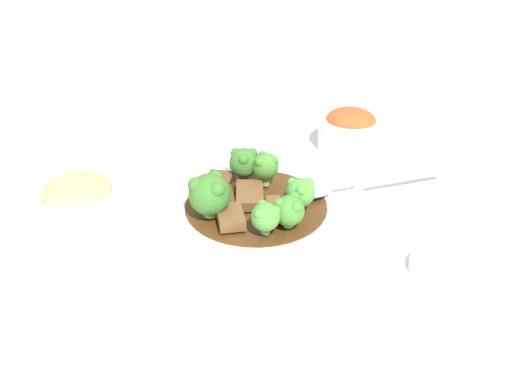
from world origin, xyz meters
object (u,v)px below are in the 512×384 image
object	(u,v)px
beef_strip_0	(218,183)
broccoli_floret_0	(266,216)
broccoli_floret_5	(289,210)
beef_strip_1	(222,198)
broccoli_floret_4	(244,162)
side_bowl_kimchi	(350,129)
main_plate	(256,208)
side_bowl_appetizer	(78,199)
sauce_dish	(438,265)
broccoli_floret_3	(265,166)
beef_strip_2	(277,209)
broccoli_floret_1	(300,192)
serving_spoon	(325,187)
broccoli_floret_2	(210,193)
beef_strip_4	(251,194)
beef_strip_3	(231,217)

from	to	relation	value
beef_strip_0	broccoli_floret_0	size ratio (longest dim) A/B	1.55
beef_strip_0	broccoli_floret_5	distance (m)	0.13
beef_strip_1	broccoli_floret_4	world-z (taller)	broccoli_floret_4
side_bowl_kimchi	main_plate	bearing A→B (deg)	4.93
side_bowl_appetizer	sauce_dish	size ratio (longest dim) A/B	1.71
main_plate	broccoli_floret_3	size ratio (longest dim) A/B	6.43
main_plate	beef_strip_1	distance (m)	0.04
main_plate	beef_strip_0	size ratio (longest dim) A/B	4.82
broccoli_floret_0	side_bowl_appetizer	size ratio (longest dim) A/B	0.36
beef_strip_2	side_bowl_appetizer	distance (m)	0.24
beef_strip_2	broccoli_floret_3	xyz separation A→B (m)	(-0.04, -0.05, 0.02)
beef_strip_1	broccoli_floret_0	bearing A→B (deg)	79.17
main_plate	beef_strip_0	bearing A→B (deg)	-85.10
main_plate	broccoli_floret_4	distance (m)	0.07
broccoli_floret_1	serving_spoon	size ratio (longest dim) A/B	0.21
broccoli_floret_2	main_plate	bearing A→B (deg)	160.16
serving_spoon	beef_strip_2	bearing A→B (deg)	-10.06
broccoli_floret_1	side_bowl_kimchi	distance (m)	0.23
beef_strip_4	beef_strip_2	bearing A→B (deg)	87.94
broccoli_floret_2	broccoli_floret_3	bearing A→B (deg)	179.83
broccoli_floret_2	broccoli_floret_4	size ratio (longest dim) A/B	1.21
beef_strip_2	broccoli_floret_4	size ratio (longest dim) A/B	1.20
beef_strip_3	beef_strip_4	xyz separation A→B (m)	(-0.06, -0.02, -0.00)
beef_strip_3	side_bowl_kimchi	world-z (taller)	side_bowl_kimchi
main_plate	sauce_dish	size ratio (longest dim) A/B	4.57
broccoli_floret_1	broccoli_floret_3	bearing A→B (deg)	-106.12
beef_strip_4	main_plate	bearing A→B (deg)	76.58
beef_strip_1	side_bowl_kimchi	world-z (taller)	side_bowl_kimchi
beef_strip_0	broccoli_floret_2	bearing A→B (deg)	37.08
beef_strip_1	side_bowl_appetizer	distance (m)	0.18
beef_strip_3	broccoli_floret_3	size ratio (longest dim) A/B	1.21
side_bowl_appetizer	main_plate	bearing A→B (deg)	133.32
beef_strip_2	broccoli_floret_3	distance (m)	0.07
broccoli_floret_1	broccoli_floret_3	distance (m)	0.08
broccoli_floret_3	broccoli_floret_5	bearing A→B (deg)	56.86
main_plate	broccoli_floret_5	bearing A→B (deg)	77.69
broccoli_floret_5	sauce_dish	xyz separation A→B (m)	(-0.06, 0.16, -0.03)
main_plate	beef_strip_2	world-z (taller)	beef_strip_2
beef_strip_3	broccoli_floret_3	distance (m)	0.10
broccoli_floret_2	broccoli_floret_4	bearing A→B (deg)	-162.60
beef_strip_4	side_bowl_kimchi	xyz separation A→B (m)	(-0.23, -0.01, 0.01)
broccoli_floret_2	side_bowl_appetizer	bearing A→B (deg)	-56.38
beef_strip_1	broccoli_floret_3	world-z (taller)	broccoli_floret_3
broccoli_floret_5	side_bowl_appetizer	world-z (taller)	broccoli_floret_5
beef_strip_0	beef_strip_2	bearing A→B (deg)	93.72
broccoli_floret_5	sauce_dish	distance (m)	0.18
broccoli_floret_0	sauce_dish	size ratio (longest dim) A/B	0.61
side_bowl_kimchi	beef_strip_0	bearing A→B (deg)	-9.65
broccoli_floret_1	serving_spoon	distance (m)	0.06
beef_strip_3	broccoli_floret_4	bearing A→B (deg)	-146.28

